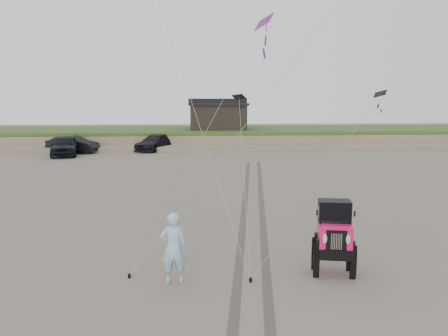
{
  "coord_description": "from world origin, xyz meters",
  "views": [
    {
      "loc": [
        -0.73,
        -11.46,
        4.84
      ],
      "look_at": [
        0.3,
        3.0,
        2.6
      ],
      "focal_mm": 35.0,
      "sensor_mm": 36.0,
      "label": 1
    }
  ],
  "objects_px": {
    "cabin": "(218,115)",
    "truck_b": "(73,144)",
    "man": "(173,248)",
    "truck_c": "(156,143)",
    "jeep": "(334,246)",
    "truck_a": "(65,146)"
  },
  "relations": [
    {
      "from": "truck_c",
      "to": "man",
      "type": "xyz_separation_m",
      "value": [
        3.1,
        -31.74,
        0.19
      ]
    },
    {
      "from": "truck_a",
      "to": "truck_c",
      "type": "relative_size",
      "value": 0.98
    },
    {
      "from": "cabin",
      "to": "truck_b",
      "type": "height_order",
      "value": "cabin"
    },
    {
      "from": "cabin",
      "to": "truck_a",
      "type": "bearing_deg",
      "value": -147.53
    },
    {
      "from": "truck_b",
      "to": "man",
      "type": "bearing_deg",
      "value": -142.67
    },
    {
      "from": "truck_b",
      "to": "truck_c",
      "type": "bearing_deg",
      "value": -62.33
    },
    {
      "from": "cabin",
      "to": "man",
      "type": "height_order",
      "value": "cabin"
    },
    {
      "from": "truck_b",
      "to": "truck_c",
      "type": "relative_size",
      "value": 0.91
    },
    {
      "from": "man",
      "to": "truck_b",
      "type": "bearing_deg",
      "value": -73.4
    },
    {
      "from": "man",
      "to": "truck_a",
      "type": "bearing_deg",
      "value": -71.85
    },
    {
      "from": "truck_b",
      "to": "truck_c",
      "type": "xyz_separation_m",
      "value": [
        7.59,
        1.3,
        -0.02
      ]
    },
    {
      "from": "cabin",
      "to": "truck_b",
      "type": "xyz_separation_m",
      "value": [
        -13.98,
        -6.82,
        -2.43
      ]
    },
    {
      "from": "truck_a",
      "to": "cabin",
      "type": "bearing_deg",
      "value": 22.71
    },
    {
      "from": "jeep",
      "to": "man",
      "type": "bearing_deg",
      "value": -166.11
    },
    {
      "from": "truck_b",
      "to": "cabin",
      "type": "bearing_deg",
      "value": -46.04
    },
    {
      "from": "cabin",
      "to": "truck_b",
      "type": "bearing_deg",
      "value": -154.0
    },
    {
      "from": "jeep",
      "to": "truck_b",
      "type": "bearing_deg",
      "value": 127.42
    },
    {
      "from": "cabin",
      "to": "truck_c",
      "type": "relative_size",
      "value": 1.19
    },
    {
      "from": "jeep",
      "to": "truck_a",
      "type": "bearing_deg",
      "value": 129.33
    },
    {
      "from": "truck_b",
      "to": "truck_c",
      "type": "distance_m",
      "value": 7.7
    },
    {
      "from": "truck_c",
      "to": "truck_b",
      "type": "bearing_deg",
      "value": -142.17
    },
    {
      "from": "truck_b",
      "to": "jeep",
      "type": "distance_m",
      "value": 33.78
    }
  ]
}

